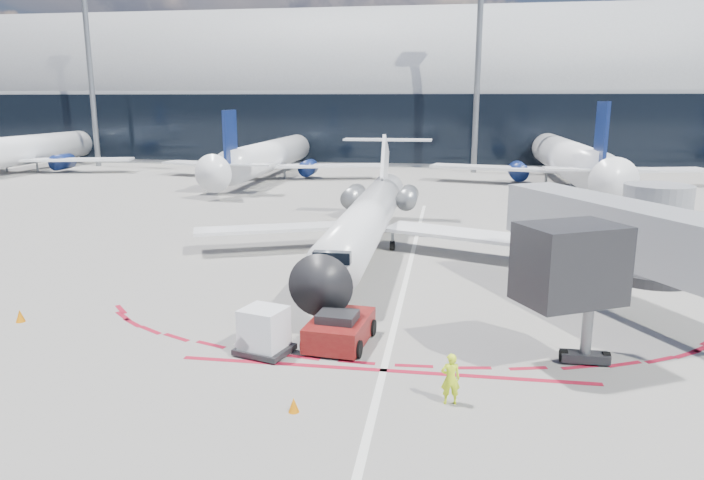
# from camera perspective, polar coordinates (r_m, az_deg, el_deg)

# --- Properties ---
(ground) EXTENTS (260.00, 260.00, 0.00)m
(ground) POSITION_cam_1_polar(r_m,az_deg,el_deg) (32.16, 5.00, -3.32)
(ground) COLOR slate
(ground) RESTS_ON ground
(apron_centerline) EXTENTS (0.25, 40.00, 0.01)m
(apron_centerline) POSITION_cam_1_polar(r_m,az_deg,el_deg) (34.08, 5.23, -2.39)
(apron_centerline) COLOR silver
(apron_centerline) RESTS_ON ground
(apron_stop_bar) EXTENTS (14.00, 0.25, 0.01)m
(apron_stop_bar) POSITION_cam_1_polar(r_m,az_deg,el_deg) (21.37, 2.88, -11.75)
(apron_stop_bar) COLOR maroon
(apron_stop_bar) RESTS_ON ground
(terminal_building) EXTENTS (150.00, 24.15, 24.00)m
(terminal_building) POSITION_cam_1_polar(r_m,az_deg,el_deg) (95.86, 7.78, 12.37)
(terminal_building) COLOR #999C9E
(terminal_building) RESTS_ON ground
(jet_bridge) EXTENTS (10.03, 15.20, 4.90)m
(jet_bridge) POSITION_cam_1_polar(r_m,az_deg,el_deg) (29.53, 24.02, 0.18)
(jet_bridge) COLOR gray
(jet_bridge) RESTS_ON ground
(light_mast_west) EXTENTS (0.70, 0.70, 25.00)m
(light_mast_west) POSITION_cam_1_polar(r_m,az_deg,el_deg) (91.84, -22.70, 14.02)
(light_mast_west) COLOR slate
(light_mast_west) RESTS_ON ground
(light_mast_centre) EXTENTS (0.70, 0.70, 25.00)m
(light_mast_centre) POSITION_cam_1_polar(r_m,az_deg,el_deg) (79.01, 11.37, 15.10)
(light_mast_centre) COLOR slate
(light_mast_centre) RESTS_ON ground
(regional_jet) EXTENTS (20.86, 25.72, 6.44)m
(regional_jet) POSITION_cam_1_polar(r_m,az_deg,el_deg) (36.15, 1.42, 2.02)
(regional_jet) COLOR white
(regional_jet) RESTS_ON ground
(pushback_tug) EXTENTS (2.45, 5.13, 1.31)m
(pushback_tug) POSITION_cam_1_polar(r_m,az_deg,el_deg) (23.30, -1.13, -8.08)
(pushback_tug) COLOR #5A0C0D
(pushback_tug) RESTS_ON ground
(ramp_worker) EXTENTS (0.63, 0.46, 1.58)m
(ramp_worker) POSITION_cam_1_polar(r_m,az_deg,el_deg) (19.13, 8.94, -12.35)
(ramp_worker) COLOR #D9FE1A
(ramp_worker) RESTS_ON ground
(uld_container) EXTENTS (2.15, 1.97, 1.69)m
(uld_container) POSITION_cam_1_polar(r_m,az_deg,el_deg) (22.56, -8.00, -8.23)
(uld_container) COLOR black
(uld_container) RESTS_ON ground
(safety_cone_left) EXTENTS (0.37, 0.37, 0.51)m
(safety_cone_left) POSITION_cam_1_polar(r_m,az_deg,el_deg) (28.93, -27.94, -6.11)
(safety_cone_left) COLOR orange
(safety_cone_left) RESTS_ON ground
(safety_cone_right) EXTENTS (0.32, 0.32, 0.44)m
(safety_cone_right) POSITION_cam_1_polar(r_m,az_deg,el_deg) (18.77, -5.32, -14.70)
(safety_cone_right) COLOR orange
(safety_cone_right) RESTS_ON ground
(bg_airliner_0) EXTENTS (32.27, 34.17, 10.44)m
(bg_airliner_0) POSITION_cam_1_polar(r_m,az_deg,el_deg) (88.68, -27.76, 8.91)
(bg_airliner_0) COLOR white
(bg_airliner_0) RESTS_ON ground
(bg_airliner_1) EXTENTS (30.38, 32.17, 9.83)m
(bg_airliner_1) POSITION_cam_1_polar(r_m,az_deg,el_deg) (72.92, -7.56, 9.48)
(bg_airliner_1) COLOR white
(bg_airliner_1) RESTS_ON ground
(bg_airliner_2) EXTENTS (33.51, 35.48, 10.84)m
(bg_airliner_2) POSITION_cam_1_polar(r_m,az_deg,el_deg) (70.25, 19.13, 9.20)
(bg_airliner_2) COLOR white
(bg_airliner_2) RESTS_ON ground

